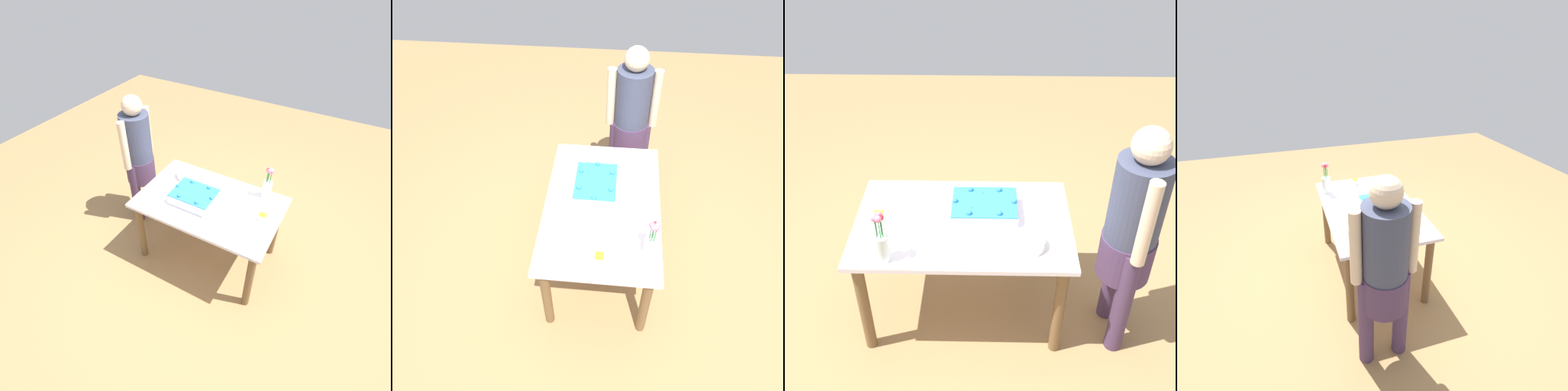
% 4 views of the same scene
% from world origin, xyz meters
% --- Properties ---
extents(ground_plane, '(8.00, 8.00, 0.00)m').
position_xyz_m(ground_plane, '(0.00, 0.00, 0.00)').
color(ground_plane, '#997348').
extents(dining_table, '(1.31, 0.84, 0.74)m').
position_xyz_m(dining_table, '(0.00, 0.00, 0.62)').
color(dining_table, white).
rests_on(dining_table, ground_plane).
extents(sheet_cake, '(0.40, 0.31, 0.13)m').
position_xyz_m(sheet_cake, '(0.13, 0.06, 0.79)').
color(sheet_cake, white).
rests_on(sheet_cake, dining_table).
extents(serving_plate_with_slice, '(0.20, 0.20, 0.07)m').
position_xyz_m(serving_plate_with_slice, '(-0.50, -0.01, 0.76)').
color(serving_plate_with_slice, white).
rests_on(serving_plate_with_slice, dining_table).
extents(cake_knife, '(0.05, 0.22, 0.00)m').
position_xyz_m(cake_knife, '(-0.27, -0.15, 0.74)').
color(cake_knife, silver).
rests_on(cake_knife, dining_table).
extents(flower_vase, '(0.09, 0.09, 0.31)m').
position_xyz_m(flower_vase, '(-0.42, -0.34, 0.86)').
color(flower_vase, silver).
rests_on(flower_vase, dining_table).
extents(fruit_bowl, '(0.20, 0.20, 0.06)m').
position_xyz_m(fruit_bowl, '(0.38, -0.22, 0.77)').
color(fruit_bowl, silver).
rests_on(fruit_bowl, dining_table).
extents(person_standing, '(0.31, 0.45, 1.49)m').
position_xyz_m(person_standing, '(0.95, -0.19, 0.85)').
color(person_standing, '#473152').
rests_on(person_standing, ground_plane).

